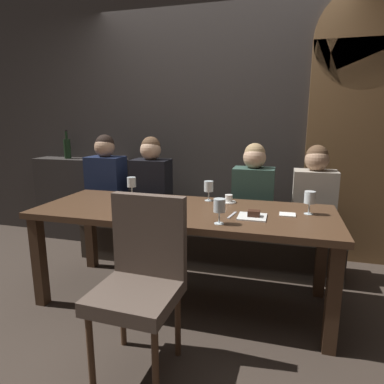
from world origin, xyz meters
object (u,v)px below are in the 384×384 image
object	(u,v)px
wine_glass_far_right	(310,199)
fork_on_table	(232,215)
diner_bearded	(151,179)
espresso_cup	(229,199)
banquette_bench	(204,241)
diner_redhead	(106,177)
dessert_plate	(253,216)
wine_glass_center_back	(132,183)
chair_near_side	(141,273)
diner_far_end	(253,187)
wine_glass_near_right	(209,187)
wine_glass_far_left	(219,207)
wine_bottle_dark_red	(67,148)
dining_table	(183,220)
diner_near_end	(315,190)

from	to	relation	value
wine_glass_far_right	fork_on_table	bearing A→B (deg)	-161.09
diner_bearded	espresso_cup	xyz separation A→B (m)	(0.83, -0.40, -0.05)
banquette_bench	diner_redhead	distance (m)	1.18
dessert_plate	wine_glass_center_back	bearing A→B (deg)	160.15
chair_near_side	diner_far_end	world-z (taller)	diner_far_end
wine_glass_near_right	wine_glass_far_left	world-z (taller)	same
banquette_bench	wine_bottle_dark_red	xyz separation A→B (m)	(-1.71, 0.33, 0.84)
wine_bottle_dark_red	wine_glass_center_back	size ratio (longest dim) A/B	1.99
chair_near_side	wine_glass_near_right	distance (m)	1.07
dining_table	diner_near_end	distance (m)	1.22
wine_glass_near_right	wine_glass_far_left	distance (m)	0.62
diner_bearded	wine_glass_near_right	xyz separation A→B (m)	(0.66, -0.38, 0.04)
diner_far_end	wine_glass_far_right	world-z (taller)	diner_far_end
wine_bottle_dark_red	banquette_bench	bearing A→B (deg)	-10.98
diner_far_end	wine_glass_far_left	bearing A→B (deg)	-97.49
diner_far_end	diner_near_end	world-z (taller)	diner_far_end
wine_glass_far_left	dessert_plate	distance (m)	0.29
diner_bearded	fork_on_table	world-z (taller)	diner_bearded
diner_near_end	diner_redhead	bearing A→B (deg)	-178.86
diner_far_end	wine_glass_far_right	size ratio (longest dim) A/B	4.51
diner_bearded	banquette_bench	bearing A→B (deg)	2.28
diner_near_end	espresso_cup	bearing A→B (deg)	-147.32
fork_on_table	wine_bottle_dark_red	bearing A→B (deg)	161.69
diner_bearded	diner_redhead	bearing A→B (deg)	-179.79
wine_bottle_dark_red	wine_glass_center_back	distance (m)	1.38
banquette_bench	wine_glass_far_left	bearing A→B (deg)	-71.70
diner_bearded	chair_near_side	bearing A→B (deg)	-70.12
diner_redhead	wine_glass_far_right	xyz separation A→B (m)	(1.91, -0.58, 0.03)
diner_near_end	espresso_cup	distance (m)	0.81
dessert_plate	wine_glass_far_right	bearing A→B (deg)	27.05
diner_near_end	fork_on_table	size ratio (longest dim) A/B	4.31
diner_bearded	wine_glass_near_right	world-z (taller)	diner_bearded
dessert_plate	wine_glass_far_left	bearing A→B (deg)	-134.71
banquette_bench	diner_near_end	bearing A→B (deg)	0.98
wine_glass_far_right	espresso_cup	bearing A→B (deg)	162.98
chair_near_side	diner_near_end	world-z (taller)	diner_near_end
wine_glass_center_back	wine_glass_far_right	bearing A→B (deg)	-7.86
wine_glass_far_left	diner_bearded	bearing A→B (deg)	131.60
wine_glass_near_right	espresso_cup	world-z (taller)	wine_glass_near_right
diner_far_end	wine_glass_center_back	bearing A→B (deg)	-159.76
chair_near_side	diner_redhead	xyz separation A→B (m)	(-1.00, 1.40, 0.27)
wine_glass_near_right	fork_on_table	xyz separation A→B (m)	(0.25, -0.37, -0.11)
espresso_cup	fork_on_table	xyz separation A→B (m)	(0.08, -0.36, -0.02)
dining_table	diner_far_end	size ratio (longest dim) A/B	2.97
diner_bearded	wine_glass_far_right	distance (m)	1.54
diner_far_end	chair_near_side	bearing A→B (deg)	-108.96
diner_far_end	diner_redhead	bearing A→B (deg)	179.77
dining_table	dessert_plate	bearing A→B (deg)	-9.97
diner_bearded	diner_far_end	bearing A→B (deg)	-0.44
wine_glass_center_back	fork_on_table	xyz separation A→B (m)	(0.94, -0.38, -0.11)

